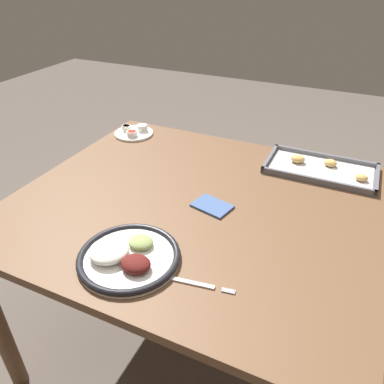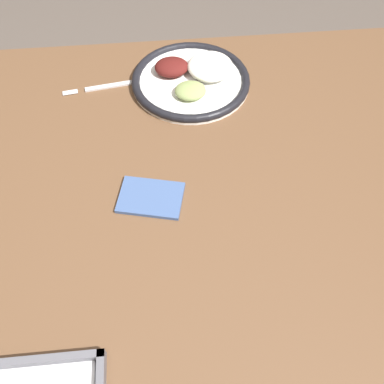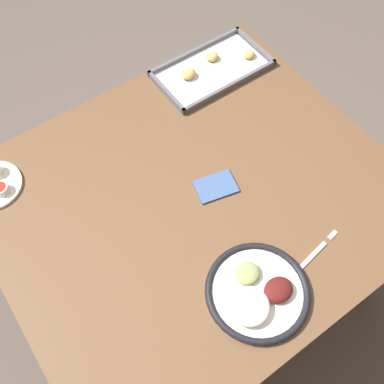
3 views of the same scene
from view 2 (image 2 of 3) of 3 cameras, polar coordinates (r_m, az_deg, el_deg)
name	(u,v)px [view 2 (image 2 of 3)]	position (r m, az deg, el deg)	size (l,w,h in m)	color
ground_plane	(188,331)	(1.53, -0.50, -17.20)	(8.00, 8.00, 0.00)	#564C44
dining_table	(186,227)	(0.95, -0.77, -4.44)	(1.20, 1.05, 0.73)	brown
dinner_plate	(192,78)	(1.10, 0.04, 14.26)	(0.28, 0.28, 0.05)	white
fork	(112,86)	(1.12, -10.15, 13.16)	(0.21, 0.04, 0.00)	silver
napkin	(151,198)	(0.88, -5.26, -0.71)	(0.14, 0.11, 0.01)	#3F598C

